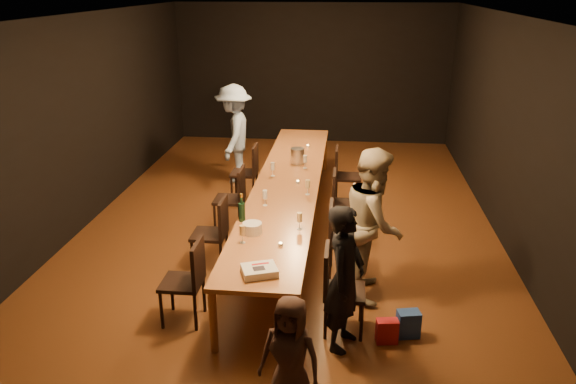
# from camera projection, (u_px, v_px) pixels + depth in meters

# --- Properties ---
(ground) EXTENTS (10.00, 10.00, 0.00)m
(ground) POSITION_uv_depth(u_px,v_px,m) (287.00, 231.00, 8.18)
(ground) COLOR #4A2C12
(ground) RESTS_ON ground
(room_shell) EXTENTS (6.04, 10.04, 3.02)m
(room_shell) POSITION_uv_depth(u_px,v_px,m) (287.00, 88.00, 7.45)
(room_shell) COLOR black
(room_shell) RESTS_ON ground
(table) EXTENTS (0.90, 6.00, 0.75)m
(table) POSITION_uv_depth(u_px,v_px,m) (287.00, 185.00, 7.94)
(table) COLOR #94562B
(table) RESTS_ON ground
(chair_right_0) EXTENTS (0.42, 0.42, 0.93)m
(chair_right_0) POSITION_uv_depth(u_px,v_px,m) (345.00, 291.00, 5.70)
(chair_right_0) COLOR black
(chair_right_0) RESTS_ON ground
(chair_right_1) EXTENTS (0.42, 0.42, 0.93)m
(chair_right_1) POSITION_uv_depth(u_px,v_px,m) (346.00, 240.00, 6.82)
(chair_right_1) COLOR black
(chair_right_1) RESTS_ON ground
(chair_right_2) EXTENTS (0.42, 0.42, 0.93)m
(chair_right_2) POSITION_uv_depth(u_px,v_px,m) (347.00, 203.00, 7.93)
(chair_right_2) COLOR black
(chair_right_2) RESTS_ON ground
(chair_right_3) EXTENTS (0.42, 0.42, 0.93)m
(chair_right_3) POSITION_uv_depth(u_px,v_px,m) (348.00, 176.00, 9.05)
(chair_right_3) COLOR black
(chair_right_3) RESTS_ON ground
(chair_left_0) EXTENTS (0.42, 0.42, 0.93)m
(chair_left_0) POSITION_uv_depth(u_px,v_px,m) (182.00, 281.00, 5.87)
(chair_left_0) COLOR black
(chair_left_0) RESTS_ON ground
(chair_left_1) EXTENTS (0.42, 0.42, 0.93)m
(chair_left_1) POSITION_uv_depth(u_px,v_px,m) (209.00, 233.00, 6.99)
(chair_left_1) COLOR black
(chair_left_1) RESTS_ON ground
(chair_left_2) EXTENTS (0.42, 0.42, 0.93)m
(chair_left_2) POSITION_uv_depth(u_px,v_px,m) (229.00, 199.00, 8.11)
(chair_left_2) COLOR black
(chair_left_2) RESTS_ON ground
(chair_left_3) EXTENTS (0.42, 0.42, 0.93)m
(chair_left_3) POSITION_uv_depth(u_px,v_px,m) (244.00, 172.00, 9.22)
(chair_left_3) COLOR black
(chair_left_3) RESTS_ON ground
(woman_birthday) EXTENTS (0.51, 0.63, 1.49)m
(woman_birthday) POSITION_uv_depth(u_px,v_px,m) (345.00, 278.00, 5.37)
(woman_birthday) COLOR black
(woman_birthday) RESTS_ON ground
(woman_tan) EXTENTS (0.72, 0.89, 1.74)m
(woman_tan) POSITION_uv_depth(u_px,v_px,m) (374.00, 223.00, 6.29)
(woman_tan) COLOR #C2B191
(woman_tan) RESTS_ON ground
(man_blue) EXTENTS (0.69, 1.15, 1.75)m
(man_blue) POSITION_uv_depth(u_px,v_px,m) (234.00, 134.00, 9.94)
(man_blue) COLOR #95B3E6
(man_blue) RESTS_ON ground
(child) EXTENTS (0.60, 0.47, 1.08)m
(child) POSITION_uv_depth(u_px,v_px,m) (290.00, 357.00, 4.58)
(child) COLOR #412A24
(child) RESTS_ON ground
(gift_bag_red) EXTENTS (0.23, 0.15, 0.26)m
(gift_bag_red) POSITION_uv_depth(u_px,v_px,m) (387.00, 331.00, 5.61)
(gift_bag_red) COLOR red
(gift_bag_red) RESTS_ON ground
(gift_bag_blue) EXTENTS (0.25, 0.20, 0.28)m
(gift_bag_blue) POSITION_uv_depth(u_px,v_px,m) (408.00, 324.00, 5.71)
(gift_bag_blue) COLOR #284FB1
(gift_bag_blue) RESTS_ON ground
(birthday_cake) EXTENTS (0.40, 0.36, 0.08)m
(birthday_cake) POSITION_uv_depth(u_px,v_px,m) (259.00, 271.00, 5.43)
(birthday_cake) COLOR white
(birthday_cake) RESTS_ON table
(plate_stack) EXTENTS (0.28, 0.28, 0.12)m
(plate_stack) POSITION_uv_depth(u_px,v_px,m) (252.00, 228.00, 6.30)
(plate_stack) COLOR white
(plate_stack) RESTS_ON table
(champagne_bottle) EXTENTS (0.09, 0.09, 0.34)m
(champagne_bottle) POSITION_uv_depth(u_px,v_px,m) (242.00, 207.00, 6.59)
(champagne_bottle) COLOR black
(champagne_bottle) RESTS_ON table
(ice_bucket) EXTENTS (0.29, 0.29, 0.24)m
(ice_bucket) POSITION_uv_depth(u_px,v_px,m) (297.00, 156.00, 8.71)
(ice_bucket) COLOR silver
(ice_bucket) RESTS_ON table
(wineglass_0) EXTENTS (0.06, 0.06, 0.21)m
(wineglass_0) POSITION_uv_depth(u_px,v_px,m) (242.00, 234.00, 6.05)
(wineglass_0) COLOR beige
(wineglass_0) RESTS_ON table
(wineglass_1) EXTENTS (0.06, 0.06, 0.21)m
(wineglass_1) POSITION_uv_depth(u_px,v_px,m) (299.00, 221.00, 6.38)
(wineglass_1) COLOR beige
(wineglass_1) RESTS_ON table
(wineglass_2) EXTENTS (0.06, 0.06, 0.21)m
(wineglass_2) POSITION_uv_depth(u_px,v_px,m) (265.00, 198.00, 7.06)
(wineglass_2) COLOR silver
(wineglass_2) RESTS_ON table
(wineglass_3) EXTENTS (0.06, 0.06, 0.21)m
(wineglass_3) POSITION_uv_depth(u_px,v_px,m) (308.00, 187.00, 7.43)
(wineglass_3) COLOR beige
(wineglass_3) RESTS_ON table
(wineglass_4) EXTENTS (0.06, 0.06, 0.21)m
(wineglass_4) POSITION_uv_depth(u_px,v_px,m) (273.00, 169.00, 8.13)
(wineglass_4) COLOR silver
(wineglass_4) RESTS_ON table
(wineglass_5) EXTENTS (0.06, 0.06, 0.21)m
(wineglass_5) POSITION_uv_depth(u_px,v_px,m) (305.00, 162.00, 8.47)
(wineglass_5) COLOR silver
(wineglass_5) RESTS_ON table
(tealight_near) EXTENTS (0.05, 0.05, 0.03)m
(tealight_near) POSITION_uv_depth(u_px,v_px,m) (281.00, 244.00, 6.02)
(tealight_near) COLOR #B2B7B2
(tealight_near) RESTS_ON table
(tealight_mid) EXTENTS (0.05, 0.05, 0.03)m
(tealight_mid) POSITION_uv_depth(u_px,v_px,m) (298.00, 182.00, 7.88)
(tealight_mid) COLOR #B2B7B2
(tealight_mid) RESTS_ON table
(tealight_far) EXTENTS (0.05, 0.05, 0.03)m
(tealight_far) POSITION_uv_depth(u_px,v_px,m) (308.00, 146.00, 9.60)
(tealight_far) COLOR #B2B7B2
(tealight_far) RESTS_ON table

